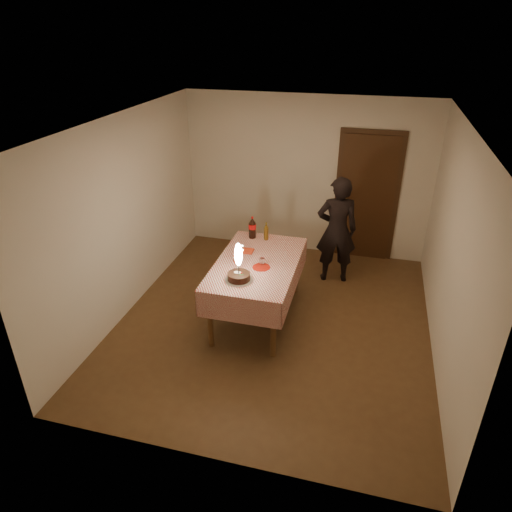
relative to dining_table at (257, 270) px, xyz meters
name	(u,v)px	position (x,y,z in m)	size (l,w,h in m)	color
ground	(274,321)	(0.25, -0.04, -0.73)	(4.00, 4.50, 0.01)	brown
room_shell	(281,203)	(0.28, 0.03, 0.93)	(4.04, 4.54, 2.62)	beige
dining_table	(257,270)	(0.00, 0.00, 0.00)	(1.02, 1.72, 0.84)	brown
birthday_cake	(239,271)	(-0.10, -0.49, 0.23)	(0.34, 0.34, 0.48)	white
red_plate	(261,267)	(0.09, -0.13, 0.11)	(0.22, 0.22, 0.01)	#B7180C
red_cup	(237,259)	(-0.25, -0.07, 0.16)	(0.08, 0.08, 0.10)	#A8240B
clear_cup	(262,262)	(0.08, -0.05, 0.16)	(0.07, 0.07, 0.09)	white
napkin_stack	(247,251)	(-0.20, 0.25, 0.12)	(0.15, 0.15, 0.02)	red
cola_bottle	(252,228)	(-0.25, 0.69, 0.26)	(0.10, 0.10, 0.32)	black
amber_bottle_left	(266,232)	(-0.05, 0.68, 0.23)	(0.06, 0.06, 0.25)	#5B3C0F
photographer	(337,230)	(0.88, 1.28, 0.10)	(0.67, 0.51, 1.64)	black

